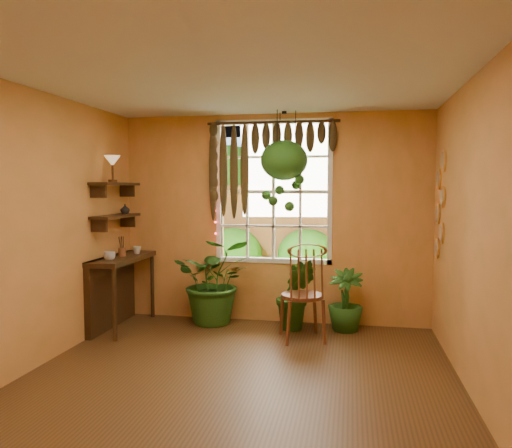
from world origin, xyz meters
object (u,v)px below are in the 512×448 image
at_px(potted_plant_left, 215,280).
at_px(hanging_basket, 284,168).
at_px(windsor_chair, 303,308).
at_px(potted_plant_mid, 296,294).
at_px(counter_ledge, 115,284).

distance_m(potted_plant_left, hanging_basket, 1.69).
xyz_separation_m(windsor_chair, potted_plant_mid, (-0.13, 0.41, 0.07)).
xyz_separation_m(counter_ledge, potted_plant_left, (1.19, 0.40, 0.01)).
relative_size(counter_ledge, potted_plant_mid, 1.36).
distance_m(counter_ledge, hanging_basket, 2.57).
bearing_deg(windsor_chair, hanging_basket, 100.03).
distance_m(counter_ledge, potted_plant_left, 1.26).
bearing_deg(potted_plant_left, potted_plant_mid, -5.39).
bearing_deg(potted_plant_mid, hanging_basket, 139.46).
relative_size(potted_plant_left, potted_plant_mid, 1.26).
bearing_deg(windsor_chair, potted_plant_mid, 89.31).
relative_size(windsor_chair, hanging_basket, 1.03).
bearing_deg(potted_plant_left, hanging_basket, 2.97).
bearing_deg(potted_plant_left, windsor_chair, -23.31).
distance_m(windsor_chair, potted_plant_left, 1.30).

